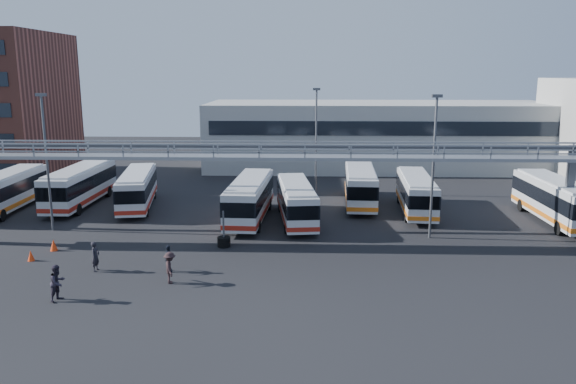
{
  "coord_description": "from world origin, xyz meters",
  "views": [
    {
      "loc": [
        3.15,
        -32.15,
        11.72
      ],
      "look_at": [
        1.83,
        6.0,
        3.52
      ],
      "focal_mm": 35.0,
      "sensor_mm": 36.0,
      "label": 1
    }
  ],
  "objects_px": {
    "bus_9": "(555,199)",
    "pedestrian_d": "(168,259)",
    "light_pole_left": "(46,155)",
    "pedestrian_c": "(170,268)",
    "pedestrian_b": "(58,283)",
    "cone_left": "(31,256)",
    "light_pole_mid": "(434,159)",
    "bus_6": "(360,184)",
    "pedestrian_a": "(95,256)",
    "bus_1": "(80,184)",
    "cone_right": "(54,245)",
    "bus_0": "(7,190)",
    "bus_2": "(137,188)",
    "bus_7": "(416,192)",
    "tire_stack": "(224,241)",
    "light_pole_back": "(316,135)",
    "bus_4": "(250,197)",
    "bus_5": "(296,201)"
  },
  "relations": [
    {
      "from": "light_pole_left",
      "to": "cone_right",
      "type": "height_order",
      "value": "light_pole_left"
    },
    {
      "from": "bus_0",
      "to": "bus_4",
      "type": "bearing_deg",
      "value": -8.18
    },
    {
      "from": "light_pole_left",
      "to": "pedestrian_c",
      "type": "xyz_separation_m",
      "value": [
        11.47,
        -10.43,
        -4.81
      ]
    },
    {
      "from": "light_pole_mid",
      "to": "pedestrian_d",
      "type": "height_order",
      "value": "light_pole_mid"
    },
    {
      "from": "bus_6",
      "to": "pedestrian_a",
      "type": "height_order",
      "value": "bus_6"
    },
    {
      "from": "bus_1",
      "to": "bus_4",
      "type": "xyz_separation_m",
      "value": [
        15.6,
        -4.5,
        -0.05
      ]
    },
    {
      "from": "pedestrian_b",
      "to": "pedestrian_d",
      "type": "bearing_deg",
      "value": -28.25
    },
    {
      "from": "light_pole_left",
      "to": "bus_4",
      "type": "xyz_separation_m",
      "value": [
        14.58,
        3.51,
        -3.87
      ]
    },
    {
      "from": "pedestrian_c",
      "to": "tire_stack",
      "type": "bearing_deg",
      "value": -33.58
    },
    {
      "from": "bus_2",
      "to": "pedestrian_b",
      "type": "bearing_deg",
      "value": -94.71
    },
    {
      "from": "light_pole_left",
      "to": "pedestrian_c",
      "type": "height_order",
      "value": "light_pole_left"
    },
    {
      "from": "bus_1",
      "to": "bus_5",
      "type": "bearing_deg",
      "value": -14.11
    },
    {
      "from": "light_pole_mid",
      "to": "bus_6",
      "type": "relative_size",
      "value": 0.91
    },
    {
      "from": "bus_5",
      "to": "bus_9",
      "type": "xyz_separation_m",
      "value": [
        20.43,
        0.54,
        0.18
      ]
    },
    {
      "from": "pedestrian_a",
      "to": "tire_stack",
      "type": "xyz_separation_m",
      "value": [
        6.98,
        4.97,
        -0.49
      ]
    },
    {
      "from": "bus_7",
      "to": "tire_stack",
      "type": "height_order",
      "value": "bus_7"
    },
    {
      "from": "bus_6",
      "to": "light_pole_mid",
      "type": "bearing_deg",
      "value": -65.5
    },
    {
      "from": "light_pole_mid",
      "to": "bus_6",
      "type": "distance_m",
      "value": 11.77
    },
    {
      "from": "light_pole_left",
      "to": "bus_0",
      "type": "bearing_deg",
      "value": 137.96
    },
    {
      "from": "light_pole_back",
      "to": "bus_9",
      "type": "height_order",
      "value": "light_pole_back"
    },
    {
      "from": "bus_7",
      "to": "tire_stack",
      "type": "distance_m",
      "value": 18.04
    },
    {
      "from": "cone_right",
      "to": "cone_left",
      "type": "bearing_deg",
      "value": -104.34
    },
    {
      "from": "bus_1",
      "to": "pedestrian_c",
      "type": "relative_size",
      "value": 6.23
    },
    {
      "from": "bus_2",
      "to": "bus_9",
      "type": "distance_m",
      "value": 34.65
    },
    {
      "from": "light_pole_back",
      "to": "bus_4",
      "type": "relative_size",
      "value": 0.91
    },
    {
      "from": "pedestrian_d",
      "to": "bus_0",
      "type": "bearing_deg",
      "value": 38.61
    },
    {
      "from": "bus_0",
      "to": "cone_left",
      "type": "distance_m",
      "value": 15.19
    },
    {
      "from": "pedestrian_d",
      "to": "cone_right",
      "type": "xyz_separation_m",
      "value": [
        -8.67,
        3.76,
        -0.44
      ]
    },
    {
      "from": "light_pole_mid",
      "to": "bus_5",
      "type": "xyz_separation_m",
      "value": [
        -9.69,
        4.11,
        -4.0
      ]
    },
    {
      "from": "bus_7",
      "to": "cone_right",
      "type": "xyz_separation_m",
      "value": [
        -26.12,
        -11.34,
        -1.37
      ]
    },
    {
      "from": "bus_1",
      "to": "cone_right",
      "type": "height_order",
      "value": "bus_1"
    },
    {
      "from": "bus_2",
      "to": "tire_stack",
      "type": "relative_size",
      "value": 4.28
    },
    {
      "from": "cone_right",
      "to": "bus_4",
      "type": "bearing_deg",
      "value": 34.18
    },
    {
      "from": "light_pole_left",
      "to": "pedestrian_c",
      "type": "distance_m",
      "value": 16.23
    },
    {
      "from": "light_pole_left",
      "to": "bus_9",
      "type": "bearing_deg",
      "value": 5.37
    },
    {
      "from": "cone_left",
      "to": "bus_1",
      "type": "bearing_deg",
      "value": 100.39
    },
    {
      "from": "bus_1",
      "to": "cone_left",
      "type": "bearing_deg",
      "value": -79.47
    },
    {
      "from": "light_pole_mid",
      "to": "light_pole_back",
      "type": "distance_m",
      "value": 17.0
    },
    {
      "from": "light_pole_back",
      "to": "pedestrian_a",
      "type": "bearing_deg",
      "value": -120.78
    },
    {
      "from": "pedestrian_b",
      "to": "cone_left",
      "type": "relative_size",
      "value": 2.86
    },
    {
      "from": "bus_1",
      "to": "bus_2",
      "type": "bearing_deg",
      "value": -6.15
    },
    {
      "from": "bus_0",
      "to": "bus_6",
      "type": "distance_m",
      "value": 30.55
    },
    {
      "from": "pedestrian_a",
      "to": "cone_right",
      "type": "relative_size",
      "value": 2.36
    },
    {
      "from": "bus_2",
      "to": "bus_7",
      "type": "bearing_deg",
      "value": -12.29
    },
    {
      "from": "light_pole_left",
      "to": "light_pole_back",
      "type": "distance_m",
      "value": 24.41
    },
    {
      "from": "bus_9",
      "to": "pedestrian_b",
      "type": "distance_m",
      "value": 36.58
    },
    {
      "from": "bus_1",
      "to": "bus_2",
      "type": "relative_size",
      "value": 1.05
    },
    {
      "from": "bus_9",
      "to": "pedestrian_d",
      "type": "distance_m",
      "value": 30.41
    },
    {
      "from": "pedestrian_d",
      "to": "pedestrian_a",
      "type": "bearing_deg",
      "value": 78.21
    },
    {
      "from": "bus_1",
      "to": "bus_0",
      "type": "bearing_deg",
      "value": -157.53
    }
  ]
}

